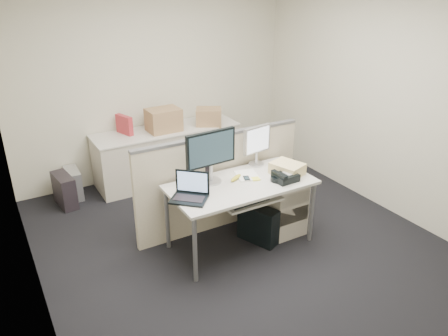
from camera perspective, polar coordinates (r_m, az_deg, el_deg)
floor at (r=4.84m, az=2.10°, el=-9.84°), size 4.00×4.50×0.01m
wall_back at (r=6.18m, az=-9.04°, el=11.23°), size 4.00×0.02×2.70m
wall_left at (r=3.65m, az=-25.27°, el=0.03°), size 0.02×4.50×2.70m
wall_right at (r=5.53m, az=20.39°, el=8.52°), size 0.02×4.50×2.70m
desk at (r=4.50m, az=2.22°, el=-2.74°), size 1.50×0.75×0.73m
keyboard_tray at (r=4.39m, az=3.47°, el=-4.18°), size 0.62×0.32×0.02m
drawer_pedestal at (r=4.98m, az=7.24°, el=-4.56°), size 0.40×0.55×0.65m
cubicle_partition at (r=4.89m, az=-0.57°, el=-1.91°), size 2.00×0.06×1.10m
back_counter at (r=6.19m, az=-7.35°, el=1.74°), size 2.00×0.60×0.72m
monitor_main at (r=4.38m, az=-1.73°, el=1.43°), size 0.56×0.24×0.55m
monitor_small at (r=4.83m, az=4.28°, el=2.87°), size 0.39×0.24×0.44m
laptop at (r=4.10m, az=-4.64°, el=-2.65°), size 0.42×0.41×0.25m
trackball at (r=4.54m, az=6.96°, el=-1.40°), size 0.16×0.16×0.05m
desk_phone at (r=4.55m, az=8.04°, el=-1.22°), size 0.25×0.21×0.08m
paper_stack at (r=4.63m, az=3.02°, el=-0.95°), size 0.28×0.33×0.01m
sticky_pad at (r=4.56m, az=4.15°, el=-1.42°), size 0.10×0.10×0.01m
travel_mug at (r=4.49m, az=-1.95°, el=-0.64°), size 0.10×0.10×0.17m
banana at (r=4.54m, az=1.57°, el=-1.28°), size 0.19×0.13×0.04m
cellphone at (r=4.55m, az=2.97°, el=-1.39°), size 0.10×0.13×0.02m
manila_folders at (r=4.70m, az=8.26°, el=-0.07°), size 0.34×0.39×0.12m
keyboard at (r=4.32m, az=3.21°, el=-4.29°), size 0.43×0.17×0.02m
pc_tower_desk at (r=4.78m, az=4.50°, el=-7.33°), size 0.32×0.48×0.41m
pc_tower_spare_dark at (r=5.84m, az=-20.11°, el=-2.75°), size 0.23×0.46×0.41m
pc_tower_spare_silver at (r=6.03m, az=-19.06°, el=-1.89°), size 0.17×0.41×0.38m
cardboard_box_left at (r=5.96m, az=-7.88°, el=6.15°), size 0.44×0.33×0.33m
cardboard_box_right at (r=6.17m, az=-1.99°, el=6.64°), size 0.44×0.41×0.25m
red_binder at (r=5.94m, az=-12.88°, el=5.43°), size 0.15×0.30×0.27m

